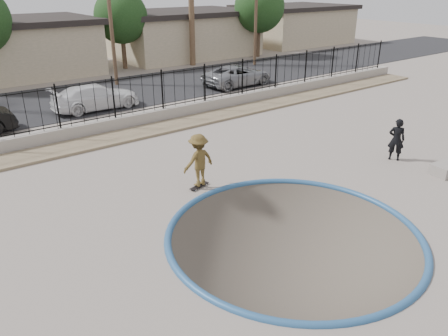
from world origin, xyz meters
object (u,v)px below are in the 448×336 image
skateboard (199,186)px  videographer (396,140)px  car_d (238,75)px  skater (199,163)px  car_c (96,97)px

skateboard → videographer: bearing=-34.4°
car_d → videographer: bearing=164.7°
skater → car_d: 15.22m
skater → skateboard: bearing=-90.0°
skater → car_c: 11.21m
skateboard → videographer: 7.82m
skateboard → car_c: 11.23m
skater → videographer: bearing=157.4°
skateboard → videographer: videographer is taller
skateboard → car_c: size_ratio=0.18×
skater → videographer: size_ratio=1.08×
videographer → car_d: videographer is taller
videographer → car_d: size_ratio=0.35×
skater → car_d: skater is taller
videographer → car_c: size_ratio=0.36×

